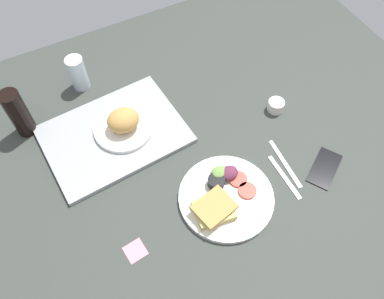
% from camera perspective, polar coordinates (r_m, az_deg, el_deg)
% --- Properties ---
extents(ground_plane, '(1.90, 1.50, 0.03)m').
position_cam_1_polar(ground_plane, '(1.27, -0.18, -2.70)').
color(ground_plane, '#383D38').
extents(serving_tray, '(0.47, 0.36, 0.02)m').
position_cam_1_polar(serving_tray, '(1.34, -11.18, 2.12)').
color(serving_tray, '#9EA0A3').
rests_on(serving_tray, ground_plane).
extents(bread_plate_near, '(0.20, 0.20, 0.09)m').
position_cam_1_polar(bread_plate_near, '(1.31, -9.89, 3.70)').
color(bread_plate_near, white).
rests_on(bread_plate_near, serving_tray).
extents(plate_with_salad, '(0.29, 0.29, 0.05)m').
position_cam_1_polar(plate_with_salad, '(1.19, 4.60, -6.71)').
color(plate_with_salad, white).
rests_on(plate_with_salad, ground_plane).
extents(drinking_glass, '(0.06, 0.06, 0.13)m').
position_cam_1_polar(drinking_glass, '(1.47, -16.17, 10.55)').
color(drinking_glass, silver).
rests_on(drinking_glass, ground_plane).
extents(soda_bottle, '(0.06, 0.06, 0.18)m').
position_cam_1_polar(soda_bottle, '(1.38, -23.77, 4.81)').
color(soda_bottle, black).
rests_on(soda_bottle, ground_plane).
extents(espresso_cup, '(0.06, 0.06, 0.04)m').
position_cam_1_polar(espresso_cup, '(1.40, 12.01, 6.21)').
color(espresso_cup, silver).
rests_on(espresso_cup, ground_plane).
extents(fork, '(0.02, 0.17, 0.01)m').
position_cam_1_polar(fork, '(1.27, 13.21, -3.85)').
color(fork, '#B7B7BC').
rests_on(fork, ground_plane).
extents(knife, '(0.03, 0.19, 0.01)m').
position_cam_1_polar(knife, '(1.30, 13.29, -1.94)').
color(knife, '#B7B7BC').
rests_on(knife, ground_plane).
extents(cell_phone, '(0.16, 0.14, 0.01)m').
position_cam_1_polar(cell_phone, '(1.32, 18.62, -2.53)').
color(cell_phone, black).
rests_on(cell_phone, ground_plane).
extents(sticky_note, '(0.06, 0.06, 0.00)m').
position_cam_1_polar(sticky_note, '(1.15, -8.19, -14.28)').
color(sticky_note, pink).
rests_on(sticky_note, ground_plane).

